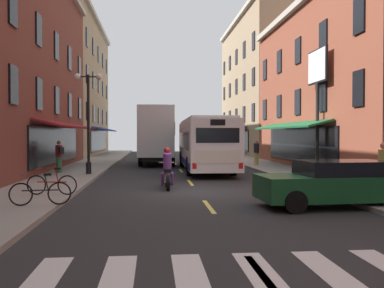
# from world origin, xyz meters

# --- Properties ---
(ground_plane) EXTENTS (34.80, 80.00, 0.10)m
(ground_plane) POSITION_xyz_m (0.00, 0.00, -0.05)
(ground_plane) COLOR #28282B
(lane_centre_dashes) EXTENTS (0.14, 73.90, 0.01)m
(lane_centre_dashes) POSITION_xyz_m (0.00, -0.25, 0.00)
(lane_centre_dashes) COLOR #DBCC4C
(lane_centre_dashes) RESTS_ON ground
(crosswalk_near) EXTENTS (7.10, 2.80, 0.01)m
(crosswalk_near) POSITION_xyz_m (0.00, -10.00, 0.00)
(crosswalk_near) COLOR silver
(crosswalk_near) RESTS_ON ground
(sidewalk_left) EXTENTS (3.00, 80.00, 0.14)m
(sidewalk_left) POSITION_xyz_m (-5.90, 0.00, 0.07)
(sidewalk_left) COLOR gray
(sidewalk_left) RESTS_ON ground
(sidewalk_right) EXTENTS (3.00, 80.00, 0.14)m
(sidewalk_right) POSITION_xyz_m (5.90, 0.00, 0.07)
(sidewalk_right) COLOR gray
(sidewalk_right) RESTS_ON ground
(billboard_sign) EXTENTS (0.40, 2.49, 6.57)m
(billboard_sign) POSITION_xyz_m (7.05, 5.97, 5.05)
(billboard_sign) COLOR black
(billboard_sign) RESTS_ON sidewalk_right
(transit_bus) EXTENTS (2.77, 11.53, 3.10)m
(transit_bus) POSITION_xyz_m (1.44, 9.49, 1.63)
(transit_bus) COLOR white
(transit_bus) RESTS_ON ground
(box_truck) EXTENTS (2.70, 7.98, 4.08)m
(box_truck) POSITION_xyz_m (-1.35, 14.88, 2.11)
(box_truck) COLOR #B21E19
(box_truck) RESTS_ON ground
(sedan_near) EXTENTS (1.93, 4.30, 1.38)m
(sedan_near) POSITION_xyz_m (-1.11, 26.48, 0.71)
(sedan_near) COLOR #144723
(sedan_near) RESTS_ON ground
(sedan_mid) EXTENTS (4.73, 2.17, 1.38)m
(sedan_mid) POSITION_xyz_m (3.82, -3.91, 0.71)
(sedan_mid) COLOR #144723
(sedan_mid) RESTS_ON ground
(motorcycle_rider) EXTENTS (0.62, 2.07, 1.66)m
(motorcycle_rider) POSITION_xyz_m (-1.10, 0.92, 0.71)
(motorcycle_rider) COLOR black
(motorcycle_rider) RESTS_ON ground
(bicycle_near) EXTENTS (1.71, 0.48, 0.91)m
(bicycle_near) POSITION_xyz_m (-4.87, -3.67, 0.50)
(bicycle_near) COLOR black
(bicycle_near) RESTS_ON sidewalk_left
(bicycle_mid) EXTENTS (1.71, 0.48, 0.91)m
(bicycle_mid) POSITION_xyz_m (-5.05, -1.48, 0.50)
(bicycle_mid) COLOR black
(bicycle_mid) RESTS_ON sidewalk_left
(pedestrian_near) EXTENTS (0.49, 0.50, 1.71)m
(pedestrian_near) POSITION_xyz_m (-6.66, 7.27, 1.05)
(pedestrian_near) COLOR #33663F
(pedestrian_near) RESTS_ON sidewalk_left
(pedestrian_mid) EXTENTS (0.36, 0.36, 1.76)m
(pedestrian_mid) POSITION_xyz_m (6.17, -2.25, 1.05)
(pedestrian_mid) COLOR #66387F
(pedestrian_mid) RESTS_ON sidewalk_right
(pedestrian_far) EXTENTS (0.36, 0.36, 1.69)m
(pedestrian_far) POSITION_xyz_m (5.20, 11.93, 1.01)
(pedestrian_far) COLOR #B29947
(pedestrian_far) RESTS_ON sidewalk_right
(street_lamp_twin) EXTENTS (1.42, 0.32, 5.16)m
(street_lamp_twin) POSITION_xyz_m (-4.98, 6.32, 3.00)
(street_lamp_twin) COLOR black
(street_lamp_twin) RESTS_ON sidewalk_left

